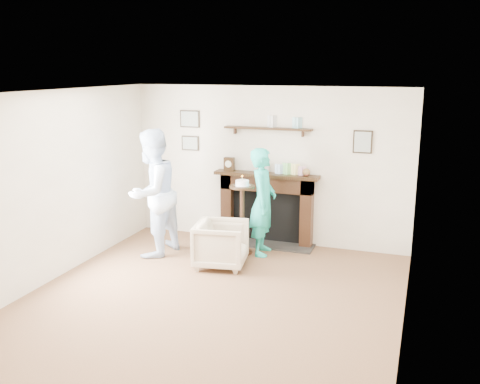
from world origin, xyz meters
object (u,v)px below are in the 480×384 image
pedestal_table (242,206)px  man (155,254)px  woman (262,253)px  armchair (222,266)px

pedestal_table → man: bearing=-158.5°
man → woman: size_ratio=1.17×
man → pedestal_table: pedestal_table is taller
armchair → woman: woman is taller
woman → armchair: bearing=142.7°
woman → pedestal_table: 0.81m
man → woman: 1.65m
man → armchair: bearing=92.9°
woman → pedestal_table: size_ratio=1.34×
armchair → woman: bearing=-38.9°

